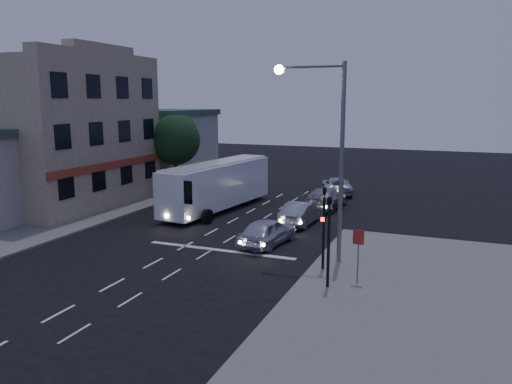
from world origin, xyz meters
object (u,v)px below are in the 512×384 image
at_px(car_suv, 267,231).
at_px(street_tree, 175,138).
at_px(car_sedan_a, 301,213).
at_px(traffic_signal_side, 329,231).
at_px(regulatory_sign, 358,247).
at_px(tour_bus, 218,184).
at_px(traffic_signal_main, 324,218).
at_px(streetlight, 328,139).
at_px(car_sedan_c, 337,186).
at_px(car_sedan_b, 326,198).

bearing_deg(car_suv, street_tree, -34.97).
xyz_separation_m(car_sedan_a, traffic_signal_side, (4.04, -9.95, 1.72)).
height_order(car_sedan_a, regulatory_sign, regulatory_sign).
distance_m(tour_bus, traffic_signal_main, 13.85).
height_order(traffic_signal_side, streetlight, streetlight).
bearing_deg(streetlight, tour_bus, 139.20).
bearing_deg(car_sedan_c, street_tree, 3.44).
height_order(tour_bus, streetlight, streetlight).
xyz_separation_m(traffic_signal_main, street_tree, (-15.81, 14.25, 2.08)).
height_order(car_sedan_c, streetlight, streetlight).
distance_m(traffic_signal_side, streetlight, 4.84).
height_order(car_sedan_b, car_sedan_c, car_sedan_b).
distance_m(car_sedan_b, street_tree, 13.38).
height_order(tour_bus, car_suv, tour_bus).
bearing_deg(street_tree, tour_bus, -37.32).
bearing_deg(traffic_signal_main, regulatory_sign, -30.84).
distance_m(tour_bus, car_sedan_b, 7.63).
xyz_separation_m(car_suv, car_sedan_b, (0.69, 9.92, 0.01)).
bearing_deg(traffic_signal_main, car_sedan_a, 112.77).
bearing_deg(tour_bus, streetlight, -34.26).
height_order(car_suv, traffic_signal_main, traffic_signal_main).
xyz_separation_m(car_sedan_b, streetlight, (2.78, -11.52, 5.01)).
bearing_deg(traffic_signal_main, tour_bus, 135.43).
bearing_deg(car_sedan_c, regulatory_sign, 88.75).
relative_size(car_sedan_a, car_sedan_b, 0.85).
bearing_deg(traffic_signal_side, regulatory_sign, 43.92).
bearing_deg(streetlight, car_suv, 155.27).
bearing_deg(regulatory_sign, car_suv, 143.37).
bearing_deg(regulatory_sign, traffic_signal_side, -136.08).
distance_m(traffic_signal_main, traffic_signal_side, 2.10).
bearing_deg(car_sedan_c, car_sedan_b, 79.03).
xyz_separation_m(car_sedan_a, street_tree, (-12.46, 6.28, 3.79)).
distance_m(tour_bus, traffic_signal_side, 15.77).
relative_size(car_sedan_b, traffic_signal_side, 1.22).
bearing_deg(car_sedan_a, regulatory_sign, 122.71).
distance_m(car_suv, streetlight, 6.31).
bearing_deg(regulatory_sign, streetlight, 128.75).
height_order(car_sedan_c, street_tree, street_tree).
distance_m(car_suv, regulatory_sign, 6.82).
relative_size(tour_bus, car_sedan_b, 2.20).
xyz_separation_m(tour_bus, traffic_signal_main, (9.86, -9.71, 0.62)).
xyz_separation_m(streetlight, street_tree, (-15.55, 12.82, -1.23)).
bearing_deg(car_sedan_c, tour_bus, 38.51).
distance_m(tour_bus, car_sedan_c, 10.97).
relative_size(car_sedan_a, streetlight, 0.47).
bearing_deg(car_sedan_b, streetlight, 106.78).
distance_m(car_suv, street_tree, 16.92).
bearing_deg(tour_bus, car_sedan_c, 61.29).
bearing_deg(streetlight, street_tree, 140.49).
xyz_separation_m(car_suv, streetlight, (3.47, -1.60, 5.02)).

